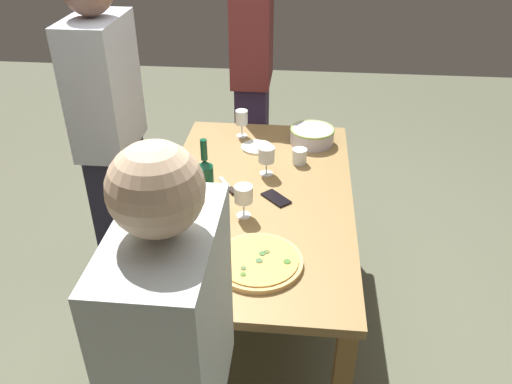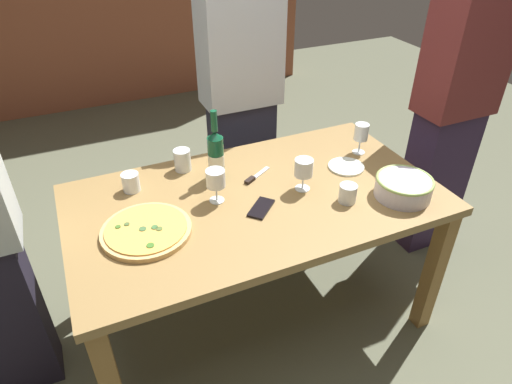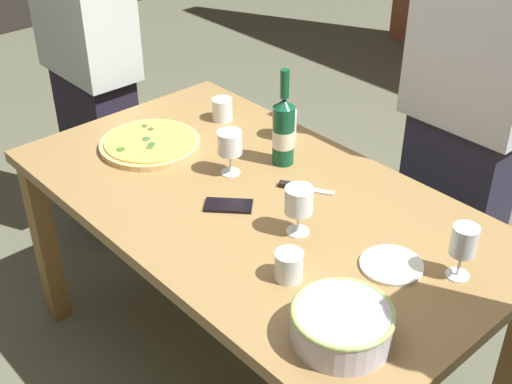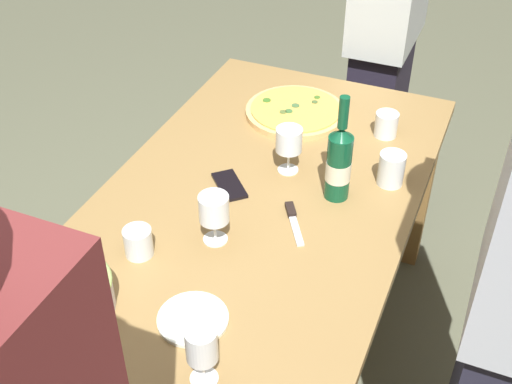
% 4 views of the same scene
% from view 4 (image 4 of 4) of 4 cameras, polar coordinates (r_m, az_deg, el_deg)
% --- Properties ---
extents(ground_plane, '(8.00, 8.00, 0.00)m').
position_cam_4_polar(ground_plane, '(2.47, 0.00, -14.31)').
color(ground_plane, '#5D604A').
extents(dining_table, '(1.60, 0.90, 0.75)m').
position_cam_4_polar(dining_table, '(1.99, 0.00, -2.61)').
color(dining_table, olive).
rests_on(dining_table, ground).
extents(pizza, '(0.35, 0.35, 0.03)m').
position_cam_4_polar(pizza, '(2.32, 3.45, 7.00)').
color(pizza, tan).
rests_on(pizza, dining_table).
extents(serving_bowl, '(0.25, 0.25, 0.09)m').
position_cam_4_polar(serving_bowl, '(1.64, -16.47, -8.57)').
color(serving_bowl, silver).
rests_on(serving_bowl, dining_table).
extents(wine_bottle, '(0.07, 0.07, 0.33)m').
position_cam_4_polar(wine_bottle, '(1.88, 7.21, 2.59)').
color(wine_bottle, '#0F4B2D').
rests_on(wine_bottle, dining_table).
extents(wine_glass_near_pizza, '(0.08, 0.08, 0.15)m').
position_cam_4_polar(wine_glass_near_pizza, '(1.73, -3.67, -1.64)').
color(wine_glass_near_pizza, white).
rests_on(wine_glass_near_pizza, dining_table).
extents(wine_glass_by_bottle, '(0.07, 0.07, 0.16)m').
position_cam_4_polar(wine_glass_by_bottle, '(1.40, -4.74, -13.20)').
color(wine_glass_by_bottle, white).
rests_on(wine_glass_by_bottle, dining_table).
extents(wine_glass_far_left, '(0.08, 0.08, 0.15)m').
position_cam_4_polar(wine_glass_far_left, '(1.98, 2.88, 4.45)').
color(wine_glass_far_left, white).
rests_on(wine_glass_far_left, dining_table).
extents(cup_amber, '(0.08, 0.08, 0.10)m').
position_cam_4_polar(cup_amber, '(2.00, 11.67, 1.97)').
color(cup_amber, white).
rests_on(cup_amber, dining_table).
extents(cup_ceramic, '(0.08, 0.08, 0.08)m').
position_cam_4_polar(cup_ceramic, '(1.75, -10.19, -4.30)').
color(cup_ceramic, white).
rests_on(cup_ceramic, dining_table).
extents(cup_spare, '(0.08, 0.08, 0.08)m').
position_cam_4_polar(cup_spare, '(2.23, 11.24, 5.78)').
color(cup_spare, white).
rests_on(cup_spare, dining_table).
extents(side_plate, '(0.17, 0.17, 0.01)m').
position_cam_4_polar(side_plate, '(1.59, -5.50, -10.90)').
color(side_plate, white).
rests_on(side_plate, dining_table).
extents(cell_phone, '(0.15, 0.15, 0.01)m').
position_cam_4_polar(cell_phone, '(1.97, -2.33, 0.58)').
color(cell_phone, black).
rests_on(cell_phone, dining_table).
extents(pizza_knife, '(0.16, 0.11, 0.02)m').
position_cam_4_polar(pizza_knife, '(1.85, 3.22, -2.27)').
color(pizza_knife, silver).
rests_on(pizza_knife, dining_table).
extents(person_host, '(0.44, 0.24, 1.59)m').
position_cam_4_polar(person_host, '(2.83, 11.18, 13.10)').
color(person_host, '#221D2D').
rests_on(person_host, ground).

